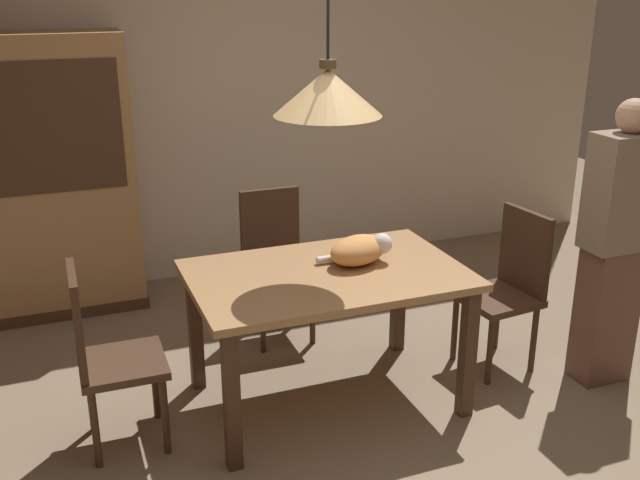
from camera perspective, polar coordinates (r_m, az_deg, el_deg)
name	(u,v)px	position (r m, az deg, el deg)	size (l,w,h in m)	color
ground	(383,456)	(3.71, 4.86, -16.26)	(10.00, 10.00, 0.00)	#847056
back_wall	(230,81)	(5.55, -6.94, 12.07)	(6.40, 0.10, 2.90)	beige
dining_table	(327,290)	(3.82, 0.55, -3.86)	(1.40, 0.90, 0.75)	#A87A4C
chair_left_side	(104,351)	(3.66, -16.31, -8.24)	(0.41, 0.41, 0.93)	#472D1E
chair_right_side	(509,283)	(4.39, 14.33, -3.21)	(0.44, 0.44, 0.93)	#472D1E
chair_far_back	(275,257)	(4.64, -3.47, -1.35)	(0.40, 0.40, 0.93)	#472D1E
cat_sleeping	(360,250)	(3.86, 3.11, -0.74)	(0.41, 0.33, 0.16)	#E59951
pendant_lamp	(328,92)	(3.54, 0.60, 11.38)	(0.52, 0.52, 1.30)	#E5B775
hutch_bookcase	(48,184)	(5.16, -20.26, 4.06)	(1.12, 0.45, 1.85)	#A87A4C
person_standing	(615,246)	(4.29, 21.80, -0.42)	(0.36, 0.22, 1.59)	brown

